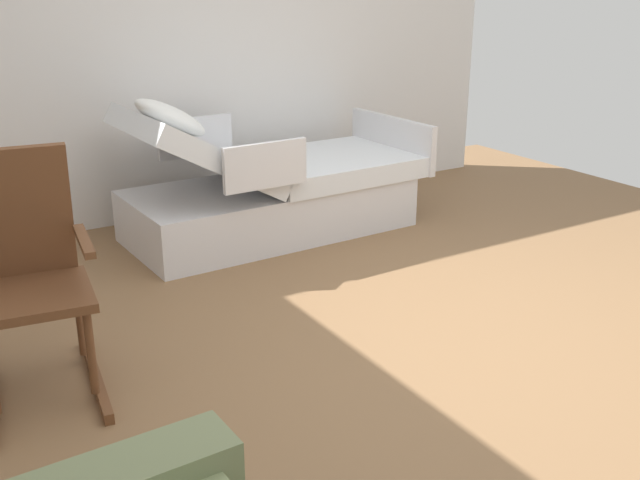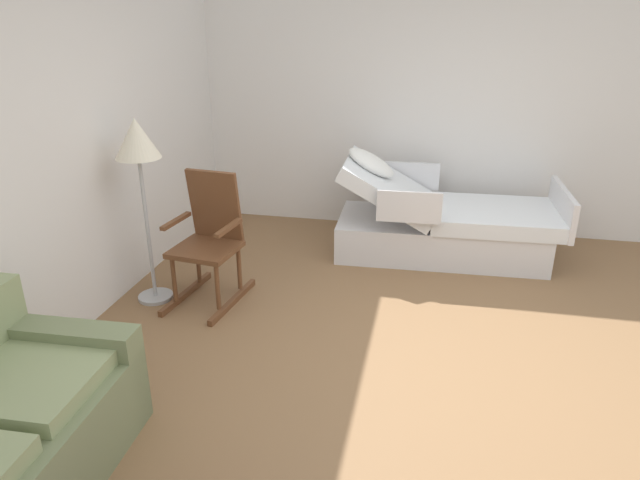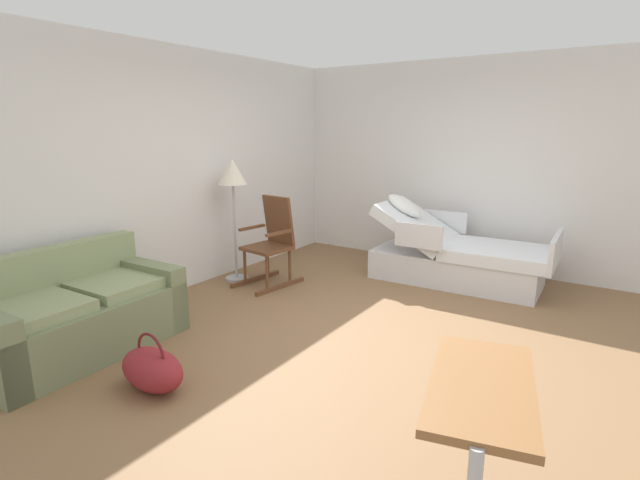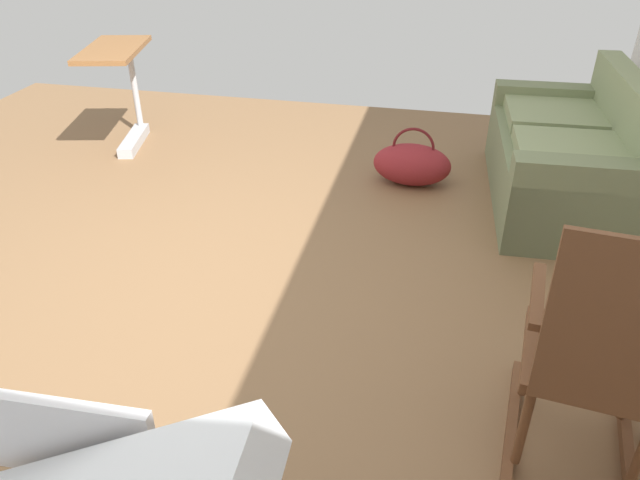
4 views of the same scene
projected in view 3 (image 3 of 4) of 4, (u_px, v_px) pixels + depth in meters
ground_plane at (373, 335)px, 4.30m from camera, size 6.66×6.66×0.00m
back_wall at (178, 172)px, 5.34m from camera, size 5.53×0.10×2.70m
side_wall at (472, 166)px, 6.19m from camera, size 0.10×5.10×2.70m
hospital_bed at (457, 257)px, 5.74m from camera, size 1.07×2.09×1.06m
couch at (77, 316)px, 3.95m from camera, size 1.63×0.91×0.85m
rocking_chair at (271, 243)px, 5.64m from camera, size 0.81×0.56×1.05m
floor_lamp at (233, 180)px, 5.60m from camera, size 0.34×0.34×1.48m
overbed_table at (475, 461)px, 1.90m from camera, size 0.88×0.57×0.84m
duffel_bag at (152, 369)px, 3.39m from camera, size 0.34×0.57×0.43m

